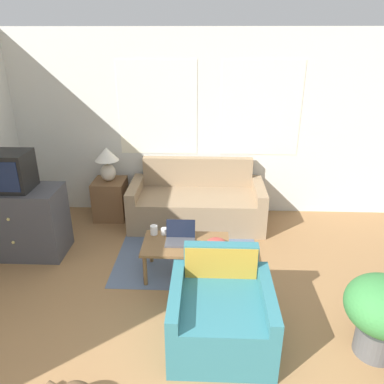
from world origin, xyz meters
TOP-DOWN VIEW (x-y plane):
  - wall_back at (-0.00, 3.89)m, footprint 6.74×0.06m
  - rug at (-0.32, 2.78)m, footprint 1.71×1.83m
  - couch at (-0.24, 3.45)m, footprint 1.86×0.83m
  - armchair at (0.03, 1.22)m, footprint 0.87×0.84m
  - tv_dresser at (-2.32, 2.55)m, footprint 0.99×0.56m
  - television at (-2.32, 2.55)m, footprint 0.42×0.41m
  - side_table at (-1.50, 3.56)m, footprint 0.45×0.45m
  - table_lamp at (-1.50, 3.56)m, footprint 0.33×0.33m
  - coffee_table at (-0.32, 2.18)m, footprint 0.95×0.55m
  - laptop at (-0.39, 2.22)m, footprint 0.32×0.26m
  - cup_navy at (-0.70, 2.36)m, footprint 0.08×0.08m
  - cup_yellow at (-0.58, 2.37)m, footprint 0.07×0.07m
  - snack_bowl at (0.01, 2.15)m, footprint 0.21×0.21m
  - potted_plant at (1.34, 1.11)m, footprint 0.63×0.63m

SIDE VIEW (x-z plane):
  - rug at x=-0.32m, z-range 0.00..0.01m
  - armchair at x=0.03m, z-range -0.13..0.65m
  - couch at x=-0.24m, z-range -0.16..0.71m
  - side_table at x=-1.50m, z-range 0.00..0.58m
  - coffee_table at x=-0.32m, z-range 0.15..0.55m
  - tv_dresser at x=-2.32m, z-range 0.00..0.85m
  - snack_bowl at x=0.01m, z-range 0.40..0.46m
  - cup_yellow at x=-0.58m, z-range 0.40..0.47m
  - potted_plant at x=1.34m, z-range 0.08..0.81m
  - laptop at x=-0.39m, z-range 0.34..0.55m
  - cup_navy at x=-0.70m, z-range 0.40..0.50m
  - table_lamp at x=-1.50m, z-range 0.63..1.12m
  - television at x=-2.32m, z-range 0.85..1.30m
  - wall_back at x=0.00m, z-range 0.01..2.61m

